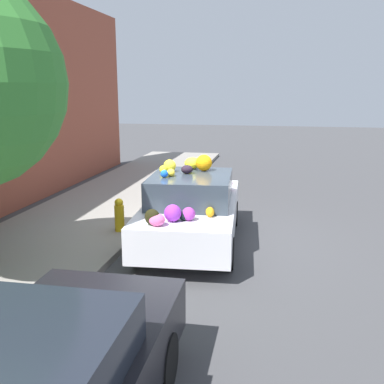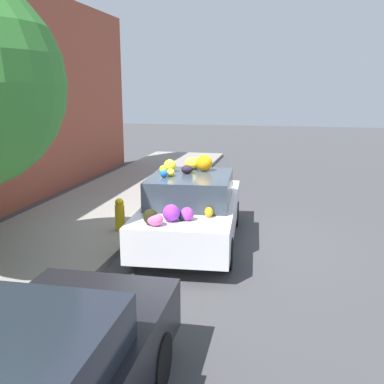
# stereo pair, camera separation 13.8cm
# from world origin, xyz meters

# --- Properties ---
(ground_plane) EXTENTS (60.00, 60.00, 0.00)m
(ground_plane) POSITION_xyz_m (0.00, 0.00, 0.00)
(ground_plane) COLOR #424244
(sidewalk_curb) EXTENTS (24.00, 3.20, 0.13)m
(sidewalk_curb) POSITION_xyz_m (0.00, 2.70, 0.06)
(sidewalk_curb) COLOR gray
(sidewalk_curb) RESTS_ON ground
(fire_hydrant) EXTENTS (0.20, 0.20, 0.70)m
(fire_hydrant) POSITION_xyz_m (0.08, 1.49, 0.47)
(fire_hydrant) COLOR gold
(fire_hydrant) RESTS_ON sidewalk_curb
(art_car) EXTENTS (4.21, 2.03, 1.75)m
(art_car) POSITION_xyz_m (-0.04, -0.08, 0.74)
(art_car) COLOR silver
(art_car) RESTS_ON ground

